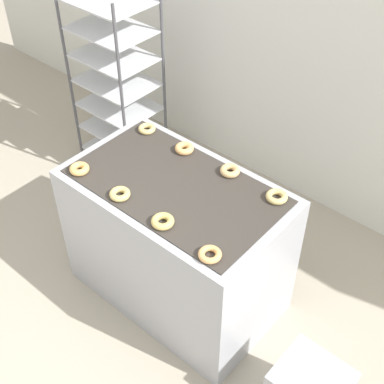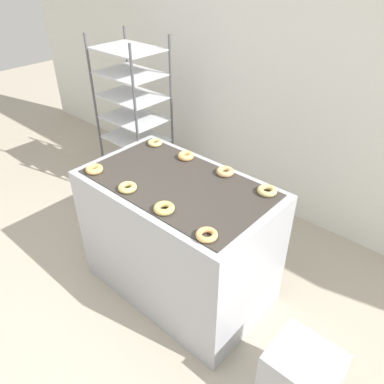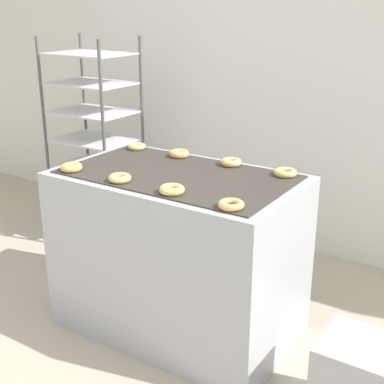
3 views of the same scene
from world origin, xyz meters
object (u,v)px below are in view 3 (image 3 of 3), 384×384
object	(u,v)px
baking_rack_cart	(95,140)
donut_near_right	(231,205)
donut_near_midright	(172,190)
donut_far_midleft	(179,154)
donut_far_left	(137,146)
donut_far_right	(285,172)
glaze_bin	(360,384)
fryer_machine	(178,254)
donut_near_left	(71,167)
donut_far_midright	(231,162)
donut_near_midleft	(120,178)

from	to	relation	value
baking_rack_cart	donut_near_right	world-z (taller)	baking_rack_cart
donut_near_midright	donut_far_midleft	size ratio (longest dim) A/B	1.06
donut_far_left	donut_far_right	distance (m)	1.03
baking_rack_cart	donut_near_right	size ratio (longest dim) A/B	13.35
donut_far_midleft	donut_far_left	bearing A→B (deg)	179.43
baking_rack_cart	glaze_bin	world-z (taller)	baking_rack_cart
fryer_machine	donut_far_right	distance (m)	0.78
donut_near_right	donut_near_midright	bearing A→B (deg)	177.39
fryer_machine	donut_near_midright	world-z (taller)	donut_near_midright
donut_near_midright	donut_far_left	size ratio (longest dim) A/B	1.11
baking_rack_cart	glaze_bin	size ratio (longest dim) A/B	3.79
donut_near_left	donut_far_right	distance (m)	1.19
donut_near_left	donut_far_midright	bearing A→B (deg)	39.69
glaze_bin	donut_far_right	size ratio (longest dim) A/B	3.42
donut_near_midleft	donut_far_left	world-z (taller)	donut_near_midleft
glaze_bin	donut_far_right	distance (m)	1.12
donut_near_midright	donut_far_right	xyz separation A→B (m)	(0.36, 0.57, -0.00)
donut_far_right	donut_near_midleft	bearing A→B (deg)	-140.70
donut_near_midleft	fryer_machine	bearing A→B (deg)	57.79
donut_near_left	donut_far_right	size ratio (longest dim) A/B	0.96
donut_far_right	donut_near_left	bearing A→B (deg)	-151.30
baking_rack_cart	donut_near_midright	xyz separation A→B (m)	(1.49, -1.04, 0.17)
donut_far_right	donut_near_right	bearing A→B (deg)	-91.19
donut_near_midleft	glaze_bin	bearing A→B (deg)	3.33
glaze_bin	donut_near_right	xyz separation A→B (m)	(-0.65, -0.10, 0.78)
glaze_bin	donut_far_midleft	bearing A→B (deg)	159.93
baking_rack_cart	glaze_bin	distance (m)	2.74
fryer_machine	donut_near_right	world-z (taller)	donut_near_right
donut_near_left	donut_near_right	distance (m)	1.03
baking_rack_cart	donut_near_midright	size ratio (longest dim) A/B	12.83
glaze_bin	donut_far_midright	size ratio (longest dim) A/B	3.53
donut_near_midleft	donut_far_midright	distance (m)	0.68
glaze_bin	donut_near_right	world-z (taller)	donut_near_right
donut_near_midright	donut_far_right	bearing A→B (deg)	58.07
fryer_machine	donut_far_right	xyz separation A→B (m)	(0.52, 0.29, 0.51)
baking_rack_cart	donut_near_midleft	size ratio (longest dim) A/B	13.42
donut_near_left	donut_far_midleft	bearing A→B (deg)	58.65
fryer_machine	donut_near_midleft	bearing A→B (deg)	-122.21
fryer_machine	donut_far_midright	xyz separation A→B (m)	(0.17, 0.30, 0.51)
donut_far_midright	donut_near_left	bearing A→B (deg)	-140.31
fryer_machine	donut_near_right	size ratio (longest dim) A/B	11.07
donut_near_left	donut_near_midleft	world-z (taller)	donut_near_left
donut_near_right	fryer_machine	bearing A→B (deg)	149.47
donut_far_midright	donut_near_midright	bearing A→B (deg)	-91.21
donut_near_left	donut_near_midright	world-z (taller)	donut_near_left
glaze_bin	donut_far_midleft	xyz separation A→B (m)	(-1.33, 0.49, 0.79)
donut_near_midleft	donut_near_right	bearing A→B (deg)	-1.57
baking_rack_cart	donut_far_midleft	bearing A→B (deg)	-22.49
donut_near_right	donut_far_midleft	world-z (taller)	donut_far_midleft
fryer_machine	donut_far_left	size ratio (longest dim) A/B	11.76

